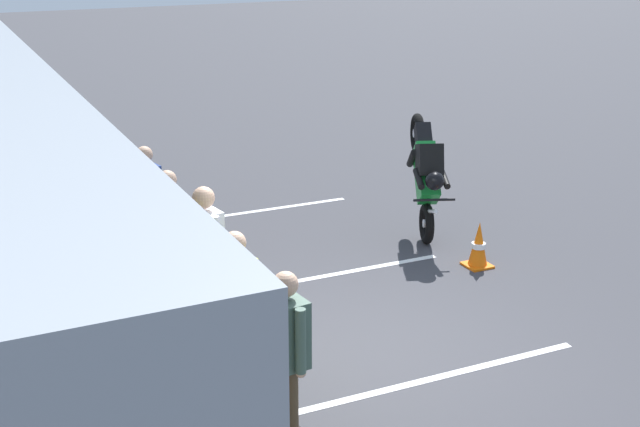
# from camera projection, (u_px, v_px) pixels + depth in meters

# --- Properties ---
(ground_plane) EXTENTS (80.00, 80.00, 0.00)m
(ground_plane) POSITION_uv_depth(u_px,v_px,m) (359.00, 356.00, 9.08)
(ground_plane) COLOR #38383D
(spectator_far_left) EXTENTS (0.58, 0.35, 1.67)m
(spectator_far_left) POSITION_uv_depth(u_px,v_px,m) (286.00, 346.00, 7.21)
(spectator_far_left) COLOR #473823
(spectator_far_left) RESTS_ON ground_plane
(spectator_left) EXTENTS (0.58, 0.37, 1.68)m
(spectator_left) POSITION_uv_depth(u_px,v_px,m) (237.00, 298.00, 8.09)
(spectator_left) COLOR #473823
(spectator_left) RESTS_ON ground_plane
(spectator_centre) EXTENTS (0.58, 0.36, 1.80)m
(spectator_centre) POSITION_uv_depth(u_px,v_px,m) (206.00, 251.00, 9.05)
(spectator_centre) COLOR black
(spectator_centre) RESTS_ON ground_plane
(spectator_right) EXTENTS (0.57, 0.32, 1.67)m
(spectator_right) POSITION_uv_depth(u_px,v_px,m) (170.00, 226.00, 10.07)
(spectator_right) COLOR #473823
(spectator_right) RESTS_ON ground_plane
(spectator_far_right) EXTENTS (0.58, 0.37, 1.68)m
(spectator_far_right) POSITION_uv_depth(u_px,v_px,m) (147.00, 197.00, 11.09)
(spectator_far_right) COLOR #473823
(spectator_far_right) RESTS_ON ground_plane
(parked_motorcycle_silver) EXTENTS (2.03, 0.73, 0.99)m
(parked_motorcycle_silver) POSITION_uv_depth(u_px,v_px,m) (81.00, 230.00, 11.40)
(parked_motorcycle_silver) COLOR black
(parked_motorcycle_silver) RESTS_ON ground_plane
(parked_motorcycle_dark) EXTENTS (2.05, 0.58, 0.99)m
(parked_motorcycle_dark) POSITION_uv_depth(u_px,v_px,m) (172.00, 367.00, 7.88)
(parked_motorcycle_dark) COLOR black
(parked_motorcycle_dark) RESTS_ON ground_plane
(stunt_motorcycle) EXTENTS (1.84, 0.98, 1.83)m
(stunt_motorcycle) POSITION_uv_depth(u_px,v_px,m) (426.00, 170.00, 12.16)
(stunt_motorcycle) COLOR black
(stunt_motorcycle) RESTS_ON ground_plane
(traffic_cone) EXTENTS (0.34, 0.34, 0.63)m
(traffic_cone) POSITION_uv_depth(u_px,v_px,m) (479.00, 245.00, 11.36)
(traffic_cone) COLOR orange
(traffic_cone) RESTS_ON ground_plane
(bay_line_b) EXTENTS (0.15, 3.92, 0.01)m
(bay_line_b) POSITION_uv_depth(u_px,v_px,m) (416.00, 383.00, 8.55)
(bay_line_b) COLOR white
(bay_line_b) RESTS_ON ground_plane
(bay_line_c) EXTENTS (0.15, 4.09, 0.01)m
(bay_line_c) POSITION_uv_depth(u_px,v_px,m) (300.00, 281.00, 10.99)
(bay_line_c) COLOR white
(bay_line_c) RESTS_ON ground_plane
(bay_line_d) EXTENTS (0.16, 4.14, 0.01)m
(bay_line_d) POSITION_uv_depth(u_px,v_px,m) (226.00, 215.00, 13.43)
(bay_line_d) COLOR white
(bay_line_d) RESTS_ON ground_plane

